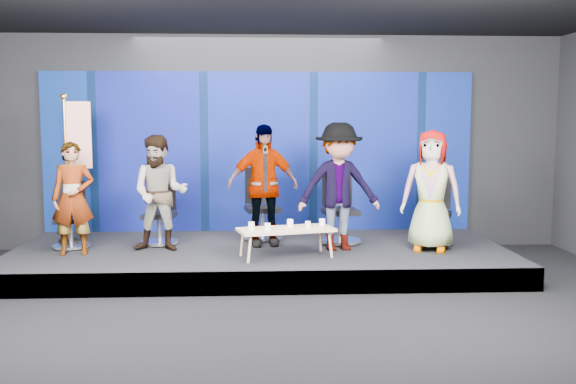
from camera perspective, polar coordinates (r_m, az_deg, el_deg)
The scene contains 21 objects.
ground at distance 6.92m, azimuth -2.32°, elevation -11.42°, with size 10.00×10.00×0.00m, color black.
room_walls at distance 6.60m, azimuth -2.42°, elevation 9.11°, with size 10.02×8.02×3.51m.
riser at distance 9.30m, azimuth -2.48°, elevation -5.82°, with size 7.00×3.00×0.30m, color black.
backdrop at distance 10.55m, azimuth -2.58°, elevation 3.58°, with size 7.00×0.08×2.60m, color navy.
chair_a at distance 9.69m, azimuth -18.73°, elevation -2.89°, with size 0.60×0.60×0.95m.
panelist_a at distance 9.14m, azimuth -18.57°, elevation -0.54°, with size 0.56×0.37×1.53m, color black.
chair_b at distance 9.64m, azimuth -11.30°, elevation -2.62°, with size 0.60×0.60×1.00m.
panelist_b at distance 9.08m, azimuth -11.31°, elevation -0.11°, with size 0.79×0.61×1.62m, color black.
chair_c at distance 9.85m, azimuth -2.34°, elevation -2.13°, with size 0.71×0.71×1.09m.
panelist_c at distance 9.29m, azimuth -2.26°, elevation 0.60°, with size 1.03×0.43×1.76m, color black.
chair_d at distance 9.56m, azimuth 4.61°, elevation -2.38°, with size 0.68×0.68×1.10m.
panelist_d at distance 8.99m, azimuth 4.54°, elevation 0.48°, with size 1.15×0.66×1.79m, color black.
chair_e at distance 9.69m, azimuth 12.88°, elevation -2.52°, with size 0.76×0.76×1.04m.
panelist_e at distance 9.13m, azimuth 12.62°, elevation 0.12°, with size 0.82×0.54×1.69m, color black.
coffee_table at distance 8.54m, azimuth -0.18°, elevation -3.44°, with size 1.35×0.83×0.39m.
mug_a at distance 8.45m, azimuth -3.27°, elevation -3.01°, with size 0.08×0.08×0.10m, color white.
mug_b at distance 8.39m, azimuth -1.83°, elevation -3.10°, with size 0.08×0.08×0.09m, color white.
mug_c at distance 8.65m, azimuth 0.19°, elevation -2.78°, with size 0.08×0.08×0.10m, color white.
mug_d at distance 8.58m, azimuth 1.78°, elevation -2.91°, with size 0.07×0.07×0.09m, color white.
mug_e at distance 8.75m, azimuth 3.05°, elevation -2.69°, with size 0.08×0.08×0.10m, color white.
flag_stand at distance 9.77m, azimuth -18.46°, elevation 2.25°, with size 0.49×0.31×2.20m.
Camera 1 is at (-0.06, -6.59, 2.11)m, focal length 40.00 mm.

